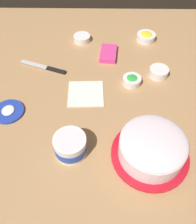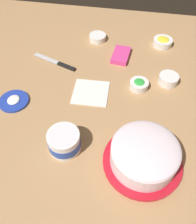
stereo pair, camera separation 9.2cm
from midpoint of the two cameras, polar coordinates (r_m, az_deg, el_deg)
ground_plane at (r=1.01m, az=-2.01°, el=3.20°), size 1.54×1.54×0.00m
frosted_cake at (r=0.82m, az=14.13°, el=-10.13°), size 0.27×0.27×0.11m
frosting_tub at (r=0.84m, az=-4.94°, el=-7.16°), size 0.11×0.11×0.08m
frosting_tub_lid at (r=1.04m, az=-17.03°, el=2.39°), size 0.12×0.12×0.02m
spreading_knife at (r=1.18m, az=-7.22°, el=11.33°), size 0.10×0.23×0.01m
sprinkle_bowl_pink at (r=1.32m, az=1.98°, el=17.22°), size 0.09×0.09×0.03m
sprinkle_bowl_rainbow at (r=1.12m, az=18.67°, el=7.29°), size 0.09×0.09×0.04m
sprinkle_bowl_green at (r=1.07m, az=12.17°, el=6.31°), size 0.08×0.08×0.04m
sprinkle_bowl_yellow at (r=1.34m, az=17.11°, el=15.58°), size 0.10×0.10×0.04m
candy_box_lower at (r=1.22m, az=7.68°, el=13.13°), size 0.14×0.09×0.02m
paper_napkin at (r=1.03m, az=0.80°, el=4.59°), size 0.16×0.16×0.01m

